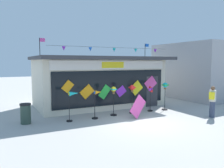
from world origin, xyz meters
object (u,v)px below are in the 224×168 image
wind_spinner_right (151,94)px  display_kite_on_ground (138,106)px  wind_spinner_center_left (114,95)px  wind_spinner_left (97,100)px  wind_spinner_far_right (165,90)px  kite_shop_building (99,81)px  trash_bin (26,114)px  wind_spinner_center_right (132,92)px  person_near_camera (212,101)px  wind_spinner_far_left (73,99)px

wind_spinner_right → display_kite_on_ground: bearing=-146.9°
display_kite_on_ground → wind_spinner_center_left: bearing=128.4°
wind_spinner_left → wind_spinner_far_right: wind_spinner_far_right is taller
kite_shop_building → trash_bin: kite_shop_building is taller
wind_spinner_center_left → wind_spinner_center_right: (1.19, -0.02, 0.10)m
wind_spinner_center_right → trash_bin: size_ratio=1.68×
wind_spinner_center_left → wind_spinner_center_right: 1.20m
wind_spinner_right → wind_spinner_far_right: size_ratio=0.90×
person_near_camera → display_kite_on_ground: bearing=37.3°
wind_spinner_center_left → display_kite_on_ground: bearing=-51.6°
wind_spinner_center_right → display_kite_on_ground: 1.30m
person_near_camera → trash_bin: size_ratio=1.72×
wind_spinner_far_left → display_kite_on_ground: (3.24, -0.95, -0.53)m
wind_spinner_right → trash_bin: size_ratio=1.56×
display_kite_on_ground → kite_shop_building: bearing=94.3°
wind_spinner_left → person_near_camera: 6.12m
wind_spinner_center_right → person_near_camera: person_near_camera is taller
trash_bin → display_kite_on_ground: display_kite_on_ground is taller
kite_shop_building → wind_spinner_far_right: kite_shop_building is taller
wind_spinner_center_left → wind_spinner_center_right: wind_spinner_center_right is taller
wind_spinner_center_right → kite_shop_building: bearing=101.3°
wind_spinner_left → trash_bin: bearing=169.4°
kite_shop_building → wind_spinner_left: bearing=-115.7°
wind_spinner_far_left → wind_spinner_left: bearing=-2.9°
trash_bin → wind_spinner_center_right: bearing=-4.5°
wind_spinner_left → person_near_camera: person_near_camera is taller
wind_spinner_center_right → display_kite_on_ground: size_ratio=1.43×
wind_spinner_center_left → trash_bin: (-4.53, 0.43, -0.66)m
wind_spinner_far_left → wind_spinner_far_right: wind_spinner_far_right is taller
wind_spinner_far_left → wind_spinner_center_left: bearing=3.7°
kite_shop_building → wind_spinner_left: (-1.64, -3.41, -0.69)m
wind_spinner_left → wind_spinner_center_left: wind_spinner_center_left is taller
trash_bin → wind_spinner_far_right: bearing=-4.1°
wind_spinner_center_right → wind_spinner_far_right: (2.30, -0.13, 0.01)m
kite_shop_building → wind_spinner_center_right: 3.30m
kite_shop_building → wind_spinner_far_right: bearing=-48.6°
wind_spinner_far_right → person_near_camera: (0.96, -2.66, -0.38)m
wind_spinner_left → display_kite_on_ground: size_ratio=1.29×
wind_spinner_center_left → person_near_camera: (4.45, -2.81, -0.27)m
wind_spinner_far_left → wind_spinner_left: wind_spinner_far_left is taller
wind_spinner_right → wind_spinner_far_right: 1.06m
wind_spinner_left → wind_spinner_center_right: bearing=4.9°
wind_spinner_right → trash_bin: bearing=176.0°
wind_spinner_far_left → wind_spinner_right: bearing=1.0°
wind_spinner_left → trash_bin: (-3.44, 0.64, -0.49)m
wind_spinner_far_right → trash_bin: bearing=175.9°
kite_shop_building → person_near_camera: kite_shop_building is taller
kite_shop_building → wind_spinner_center_right: bearing=-78.7°
wind_spinner_left → wind_spinner_center_left: (1.09, 0.22, 0.17)m
wind_spinner_left → wind_spinner_far_left: bearing=177.1°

